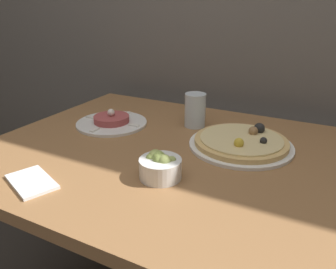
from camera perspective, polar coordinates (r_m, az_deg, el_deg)
dining_table at (r=1.01m, az=4.48°, el=-8.09°), size 1.28×0.89×0.73m
pizza_plate at (r=1.04m, az=12.69°, el=-1.29°), size 0.32×0.32×0.06m
tartare_plate at (r=1.22m, az=-9.78°, el=2.26°), size 0.26×0.26×0.06m
small_bowl at (r=0.84m, az=-1.40°, el=-5.46°), size 0.11×0.11×0.07m
drinking_glass at (r=1.17m, az=4.74°, el=4.25°), size 0.07×0.07×0.12m
napkin at (r=0.89m, az=-22.67°, el=-7.59°), size 0.17×0.13×0.01m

